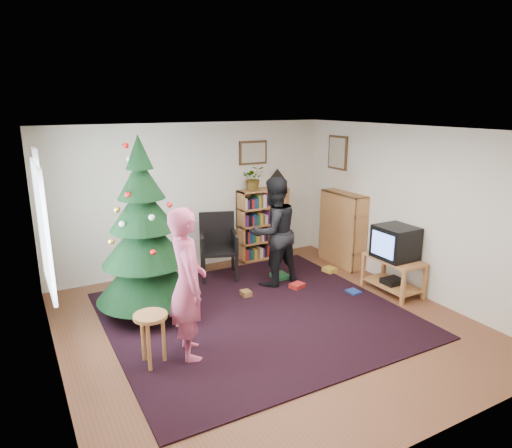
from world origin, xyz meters
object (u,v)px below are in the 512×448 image
bookshelf_right (343,228)px  crt_tv (395,242)px  tv_stand (393,272)px  person_standing (188,284)px  picture_back (253,153)px  bookshelf_back (263,223)px  armchair (216,243)px  table_lamp (277,175)px  person_by_chair (274,232)px  stool (151,326)px  christmas_tree (145,244)px  picture_right (338,153)px  potted_plant (253,178)px

bookshelf_right → crt_tv: bookshelf_right is taller
tv_stand → person_standing: person_standing is taller
picture_back → crt_tv: size_ratio=0.98×
bookshelf_back → person_standing: 3.53m
armchair → table_lamp: table_lamp is taller
bookshelf_back → person_by_chair: 1.31m
stool → person_standing: 0.59m
christmas_tree → person_by_chair: christmas_tree is taller
stool → picture_right: bearing=26.1°
bookshelf_right → stool: size_ratio=2.12×
tv_stand → picture_right: bearing=81.8°
crt_tv → person_standing: bearing=-176.6°
picture_right → bookshelf_right: bearing=-108.7°
picture_right → person_by_chair: bearing=-160.1°
bookshelf_back → stool: 3.85m
christmas_tree → bookshelf_right: christmas_tree is taller
armchair → potted_plant: bearing=43.8°
picture_right → tv_stand: bearing=-98.2°
stool → person_by_chair: person_by_chair is taller
picture_right → potted_plant: 1.57m
picture_back → bookshelf_back: (0.13, -0.14, -1.29)m
picture_back → person_standing: (-2.29, -2.69, -1.08)m
person_standing → picture_right: bearing=-51.5°
bookshelf_right → potted_plant: size_ratio=2.98×
bookshelf_right → armchair: bookshelf_right is taller
stool → potted_plant: (2.66, 2.57, 1.04)m
bookshelf_back → potted_plant: (-0.20, 0.00, 0.85)m
bookshelf_back → crt_tv: bearing=-68.4°
christmas_tree → person_by_chair: 2.06m
person_standing → potted_plant: bearing=-31.0°
stool → picture_back: bearing=44.8°
tv_stand → christmas_tree: bearing=163.4°
person_standing → person_by_chair: 2.36m
picture_right → tv_stand: (-0.26, -1.77, -1.63)m
bookshelf_right → tv_stand: 1.42m
tv_stand → potted_plant: 2.88m
picture_right → armchair: picture_right is taller
crt_tv → stool: crt_tv is taller
christmas_tree → potted_plant: (2.35, 1.32, 0.50)m
picture_right → christmas_tree: 3.92m
person_by_chair → stool: bearing=23.9°
bookshelf_back → table_lamp: bearing=0.0°
stool → person_by_chair: 2.76m
table_lamp → potted_plant: bearing=180.0°
christmas_tree → person_by_chair: bearing=3.3°
picture_back → picture_right: picture_right is taller
picture_back → bookshelf_right: bearing=-43.4°
armchair → bookshelf_back: bearing=39.9°
armchair → picture_back: bearing=48.4°
picture_back → tv_stand: (1.07, -2.49, -1.63)m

